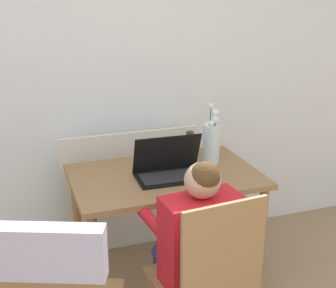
% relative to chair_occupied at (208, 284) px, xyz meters
% --- Properties ---
extents(wall_back, '(6.40, 0.05, 2.50)m').
position_rel_chair_occupied_xyz_m(wall_back, '(-0.20, 1.27, 0.77)').
color(wall_back, white).
rests_on(wall_back, ground_plane).
extents(dining_table, '(1.03, 0.67, 0.72)m').
position_rel_chair_occupied_xyz_m(dining_table, '(0.04, 0.69, 0.14)').
color(dining_table, olive).
rests_on(dining_table, ground_plane).
extents(chair_occupied, '(0.43, 0.43, 0.92)m').
position_rel_chair_occupied_xyz_m(chair_occupied, '(0.00, 0.00, 0.00)').
color(chair_occupied, olive).
rests_on(chair_occupied, ground_plane).
extents(person_seated, '(0.39, 0.45, 1.03)m').
position_rel_chair_occupied_xyz_m(person_seated, '(-0.01, 0.12, 0.16)').
color(person_seated, red).
rests_on(person_seated, ground_plane).
extents(laptop, '(0.38, 0.25, 0.23)m').
position_rel_chair_occupied_xyz_m(laptop, '(0.05, 0.66, 0.30)').
color(laptop, black).
rests_on(laptop, dining_table).
extents(flower_vase, '(0.10, 0.10, 0.36)m').
position_rel_chair_occupied_xyz_m(flower_vase, '(0.35, 0.77, 0.38)').
color(flower_vase, silver).
rests_on(flower_vase, dining_table).
extents(water_bottle, '(0.07, 0.07, 0.20)m').
position_rel_chair_occupied_xyz_m(water_bottle, '(0.22, 0.77, 0.34)').
color(water_bottle, silver).
rests_on(water_bottle, dining_table).
extents(cardboard_panel, '(0.88, 0.14, 0.86)m').
position_rel_chair_occupied_xyz_m(cardboard_panel, '(-0.06, 1.15, -0.05)').
color(cardboard_panel, silver).
rests_on(cardboard_panel, ground_plane).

